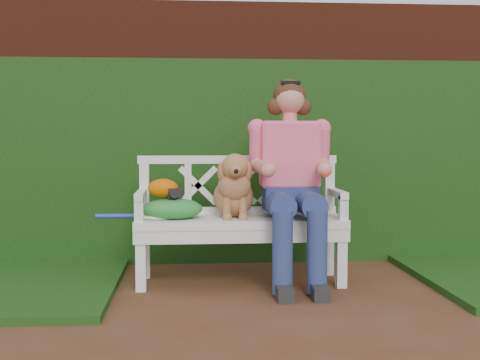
{
  "coord_description": "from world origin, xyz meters",
  "views": [
    {
      "loc": [
        -0.59,
        -3.72,
        1.07
      ],
      "look_at": [
        -0.23,
        0.89,
        0.75
      ],
      "focal_mm": 48.0,
      "sensor_mm": 36.0,
      "label": 1
    }
  ],
  "objects": [
    {
      "name": "dog",
      "position": [
        -0.27,
        0.88,
        0.72
      ],
      "size": [
        0.43,
        0.5,
        0.47
      ],
      "primitive_type": null,
      "rotation": [
        0.0,
        0.0,
        0.32
      ],
      "color": "#B08643",
      "rests_on": "garden_bench"
    },
    {
      "name": "garden_bench",
      "position": [
        -0.23,
        0.89,
        0.24
      ],
      "size": [
        1.64,
        0.78,
        0.48
      ],
      "primitive_type": null,
      "rotation": [
        0.0,
        0.0,
        -0.12
      ],
      "color": "white",
      "rests_on": "ground"
    },
    {
      "name": "camera_item",
      "position": [
        -0.71,
        0.84,
        0.66
      ],
      "size": [
        0.13,
        0.12,
        0.07
      ],
      "primitive_type": "cube",
      "rotation": [
        0.0,
        0.0,
        0.38
      ],
      "color": "black",
      "rests_on": "green_bag"
    },
    {
      "name": "baseball_glove",
      "position": [
        -0.78,
        0.86,
        0.7
      ],
      "size": [
        0.22,
        0.17,
        0.14
      ],
      "primitive_type": "ellipsoid",
      "rotation": [
        0.0,
        0.0,
        0.03
      ],
      "color": "#CD5903",
      "rests_on": "green_bag"
    },
    {
      "name": "tennis_racket",
      "position": [
        -0.83,
        0.89,
        0.5
      ],
      "size": [
        0.73,
        0.48,
        0.03
      ],
      "primitive_type": null,
      "rotation": [
        0.0,
        0.0,
        0.32
      ],
      "color": "silver",
      "rests_on": "garden_bench"
    },
    {
      "name": "ivy_hedge",
      "position": [
        0.0,
        1.68,
        0.85
      ],
      "size": [
        10.0,
        0.18,
        1.7
      ],
      "primitive_type": "cube",
      "color": "#1F5010",
      "rests_on": "ground"
    },
    {
      "name": "green_bag",
      "position": [
        -0.72,
        0.85,
        0.55
      ],
      "size": [
        0.51,
        0.44,
        0.15
      ],
      "primitive_type": null,
      "rotation": [
        0.0,
        0.0,
        -0.27
      ],
      "color": "#1B6927",
      "rests_on": "garden_bench"
    },
    {
      "name": "ground",
      "position": [
        0.0,
        0.0,
        0.0
      ],
      "size": [
        60.0,
        60.0,
        0.0
      ],
      "primitive_type": "plane",
      "color": "#4E2616"
    },
    {
      "name": "brick_wall",
      "position": [
        0.0,
        1.9,
        1.1
      ],
      "size": [
        10.0,
        0.3,
        2.2
      ],
      "primitive_type": "cube",
      "color": "#5B2113",
      "rests_on": "ground"
    },
    {
      "name": "seated_woman",
      "position": [
        0.14,
        0.87,
        0.75
      ],
      "size": [
        0.84,
        0.98,
        1.5
      ],
      "primitive_type": null,
      "rotation": [
        0.0,
        0.0,
        0.27
      ],
      "color": "#F64952",
      "rests_on": "ground"
    }
  ]
}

